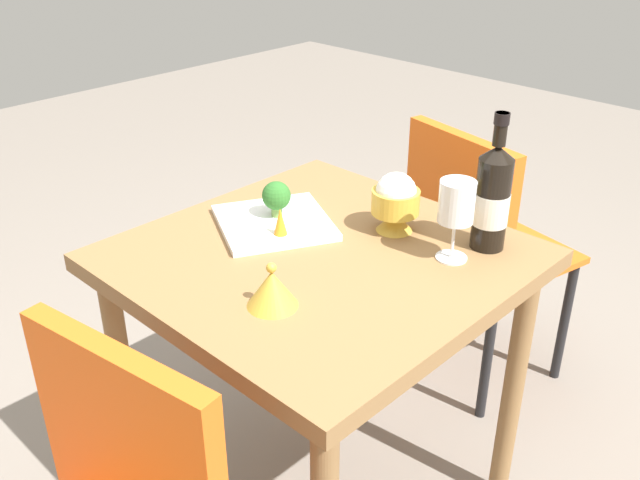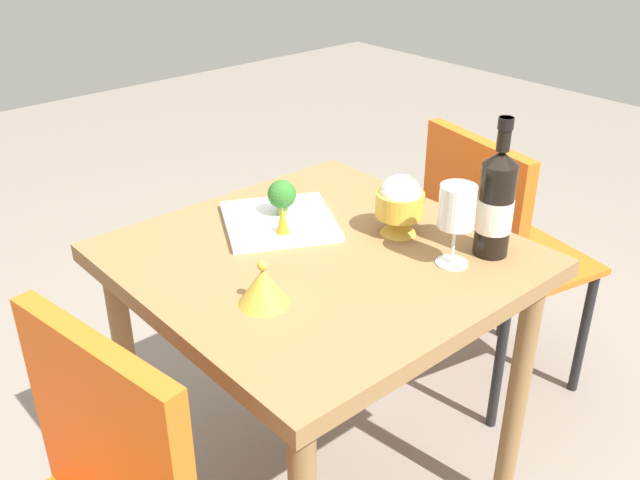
# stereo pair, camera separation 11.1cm
# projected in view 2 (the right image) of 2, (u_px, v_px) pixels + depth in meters

# --- Properties ---
(dining_table) EXTENTS (0.79, 0.79, 0.74)m
(dining_table) POSITION_uv_depth(u_px,v_px,m) (320.00, 292.00, 1.59)
(dining_table) COLOR olive
(dining_table) RESTS_ON ground_plane
(chair_near_window) EXTENTS (0.48, 0.48, 0.85)m
(chair_near_window) POSITION_uv_depth(u_px,v_px,m) (489.00, 240.00, 2.04)
(chair_near_window) COLOR orange
(chair_near_window) RESTS_ON ground_plane
(wine_bottle) EXTENTS (0.08, 0.08, 0.31)m
(wine_bottle) POSITION_uv_depth(u_px,v_px,m) (496.00, 203.00, 1.48)
(wine_bottle) COLOR black
(wine_bottle) RESTS_ON dining_table
(wine_glass) EXTENTS (0.08, 0.08, 0.18)m
(wine_glass) POSITION_uv_depth(u_px,v_px,m) (457.00, 209.00, 1.44)
(wine_glass) COLOR white
(wine_glass) RESTS_ON dining_table
(rice_bowl) EXTENTS (0.11, 0.11, 0.14)m
(rice_bowl) POSITION_uv_depth(u_px,v_px,m) (400.00, 204.00, 1.59)
(rice_bowl) COLOR gold
(rice_bowl) RESTS_ON dining_table
(rice_bowl_lid) EXTENTS (0.10, 0.10, 0.09)m
(rice_bowl_lid) POSITION_uv_depth(u_px,v_px,m) (263.00, 286.00, 1.34)
(rice_bowl_lid) COLOR gold
(rice_bowl_lid) RESTS_ON dining_table
(serving_plate) EXTENTS (0.34, 0.34, 0.02)m
(serving_plate) POSITION_uv_depth(u_px,v_px,m) (279.00, 221.00, 1.66)
(serving_plate) COLOR white
(serving_plate) RESTS_ON dining_table
(broccoli_floret) EXTENTS (0.07, 0.07, 0.09)m
(broccoli_floret) POSITION_uv_depth(u_px,v_px,m) (282.00, 195.00, 1.65)
(broccoli_floret) COLOR #729E4C
(broccoli_floret) RESTS_ON serving_plate
(carrot_garnish_left) EXTENTS (0.03, 0.03, 0.06)m
(carrot_garnish_left) POSITION_uv_depth(u_px,v_px,m) (283.00, 220.00, 1.58)
(carrot_garnish_left) COLOR orange
(carrot_garnish_left) RESTS_ON serving_plate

